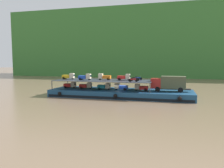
{
  "coord_description": "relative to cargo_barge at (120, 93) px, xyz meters",
  "views": [
    {
      "loc": [
        10.68,
        -46.93,
        7.58
      ],
      "look_at": [
        -1.89,
        0.0,
        2.7
      ],
      "focal_mm": 36.23,
      "sensor_mm": 36.0,
      "label": 1
    }
  ],
  "objects": [
    {
      "name": "mini_truck_lower_aft",
      "position": [
        -7.93,
        0.03,
        1.44
      ],
      "size": [
        2.77,
        1.25,
        1.38
      ],
      "color": "red",
      "rests_on": "cargo_barge"
    },
    {
      "name": "hillside_far_bank",
      "position": [
        0.0,
        72.38,
        18.38
      ],
      "size": [
        144.02,
        33.99,
        33.96
      ],
      "color": "#387533",
      "rests_on": "ground"
    },
    {
      "name": "mini_truck_upper_fore",
      "position": [
        -3.82,
        0.73,
        3.44
      ],
      "size": [
        2.79,
        1.28,
        1.38
      ],
      "color": "orange",
      "rests_on": "cargo_rack"
    },
    {
      "name": "covered_lorry",
      "position": [
        10.12,
        0.04,
        2.44
      ],
      "size": [
        7.89,
        2.43,
        3.1
      ],
      "color": "maroon",
      "rests_on": "cargo_barge"
    },
    {
      "name": "motorcycle_upper_port",
      "position": [
        3.11,
        -2.3,
        3.18
      ],
      "size": [
        1.9,
        0.55,
        0.87
      ],
      "color": "black",
      "rests_on": "cargo_rack"
    },
    {
      "name": "mini_truck_lower_mid",
      "position": [
        -3.56,
        -0.27,
        1.44
      ],
      "size": [
        2.78,
        1.27,
        1.38
      ],
      "color": "teal",
      "rests_on": "cargo_barge"
    },
    {
      "name": "motorcycle_upper_centre",
      "position": [
        3.09,
        0.03,
        3.18
      ],
      "size": [
        1.9,
        0.55,
        0.87
      ],
      "color": "black",
      "rests_on": "cargo_rack"
    },
    {
      "name": "ground_plane",
      "position": [
        0.0,
        0.03,
        -0.75
      ],
      "size": [
        400.0,
        400.0,
        0.0
      ],
      "primitive_type": "plane",
      "color": "#7F664C"
    },
    {
      "name": "mini_truck_upper_mid",
      "position": [
        -7.84,
        -0.65,
        3.44
      ],
      "size": [
        2.75,
        1.21,
        1.38
      ],
      "color": "#1E47B7",
      "rests_on": "cargo_rack"
    },
    {
      "name": "cargo_rack",
      "position": [
        -3.8,
        0.03,
        2.69
      ],
      "size": [
        21.0,
        7.76,
        2.0
      ],
      "color": "#2D333D",
      "rests_on": "cargo_barge"
    },
    {
      "name": "mini_truck_lower_fore",
      "position": [
        0.16,
        -0.23,
        1.44
      ],
      "size": [
        2.79,
        1.29,
        1.38
      ],
      "color": "#1E47B7",
      "rests_on": "cargo_barge"
    },
    {
      "name": "motorcycle_upper_stbd",
      "position": [
        3.37,
        2.35,
        3.18
      ],
      "size": [
        1.9,
        0.55,
        0.87
      ],
      "color": "black",
      "rests_on": "cargo_rack"
    },
    {
      "name": "mini_truck_upper_bow",
      "position": [
        0.62,
        0.68,
        3.44
      ],
      "size": [
        2.78,
        1.28,
        1.38
      ],
      "color": "red",
      "rests_on": "cargo_rack"
    },
    {
      "name": "cargo_barge",
      "position": [
        0.0,
        0.0,
        0.0
      ],
      "size": [
        30.2,
        9.19,
        1.5
      ],
      "color": "navy",
      "rests_on": "ground"
    },
    {
      "name": "mini_truck_upper_stern",
      "position": [
        -12.24,
        0.27,
        3.44
      ],
      "size": [
        2.79,
        1.29,
        1.38
      ],
      "color": "gold",
      "rests_on": "cargo_rack"
    },
    {
      "name": "mini_truck_lower_stern",
      "position": [
        -11.98,
        0.48,
        1.44
      ],
      "size": [
        2.79,
        1.29,
        1.38
      ],
      "color": "red",
      "rests_on": "cargo_barge"
    },
    {
      "name": "mini_truck_lower_bow",
      "position": [
        4.51,
        -0.26,
        1.44
      ],
      "size": [
        2.78,
        1.27,
        1.38
      ],
      "color": "red",
      "rests_on": "cargo_barge"
    }
  ]
}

